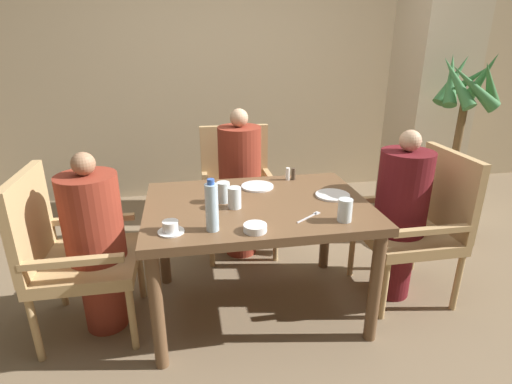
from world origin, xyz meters
name	(u,v)px	position (x,y,z in m)	size (l,w,h in m)	color
ground_plane	(257,306)	(0.00, 0.00, 0.00)	(16.00, 16.00, 0.00)	#7A664C
wall_back	(219,62)	(0.00, 2.18, 1.40)	(8.00, 0.06, 2.80)	tan
pillar_stone	(433,71)	(1.81, 1.24, 1.35)	(0.55, 0.55, 2.70)	#BCAD8E
dining_table	(257,217)	(0.00, 0.00, 0.63)	(1.29, 0.92, 0.72)	brown
chair_left_side	(68,250)	(-1.07, 0.00, 0.52)	(0.55, 0.55, 0.97)	tan
diner_in_left_chair	(96,243)	(-0.92, 0.00, 0.55)	(0.32, 0.32, 1.07)	maroon
chair_far_side	(237,185)	(0.00, 0.88, 0.52)	(0.55, 0.55, 0.97)	tan
diner_in_far_chair	(240,183)	(0.00, 0.73, 0.59)	(0.32, 0.32, 1.15)	maroon
chair_right_side	(420,221)	(1.07, 0.00, 0.52)	(0.55, 0.55, 0.97)	tan
diner_in_right_chair	(400,215)	(0.92, 0.00, 0.58)	(0.32, 0.32, 1.12)	#5B1419
potted_palm	(450,180)	(1.69, 0.60, 0.55)	(0.53, 0.55, 1.55)	brown
plate_main_left	(257,186)	(0.05, 0.26, 0.73)	(0.21, 0.21, 0.01)	white
plate_main_right	(333,195)	(0.47, 0.02, 0.73)	(0.21, 0.21, 0.01)	white
teacup_with_saucer	(171,228)	(-0.49, -0.30, 0.75)	(0.13, 0.13, 0.06)	white
bowl_small	(255,228)	(-0.08, -0.36, 0.74)	(0.12, 0.12, 0.04)	white
water_bottle	(212,207)	(-0.28, -0.31, 0.85)	(0.06, 0.06, 0.27)	silver
glass_tall_near	(223,192)	(-0.19, 0.05, 0.78)	(0.08, 0.08, 0.12)	silver
glass_tall_mid	(235,198)	(-0.14, -0.05, 0.78)	(0.08, 0.08, 0.12)	silver
glass_tall_far	(345,210)	(0.40, -0.32, 0.78)	(0.08, 0.08, 0.12)	silver
salt_shaker	(288,174)	(0.27, 0.36, 0.77)	(0.03, 0.03, 0.08)	white
pepper_shaker	(293,174)	(0.31, 0.36, 0.76)	(0.03, 0.03, 0.08)	#4C3D2D
fork_beside_plate	(311,216)	(0.25, -0.24, 0.73)	(0.16, 0.12, 0.00)	silver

